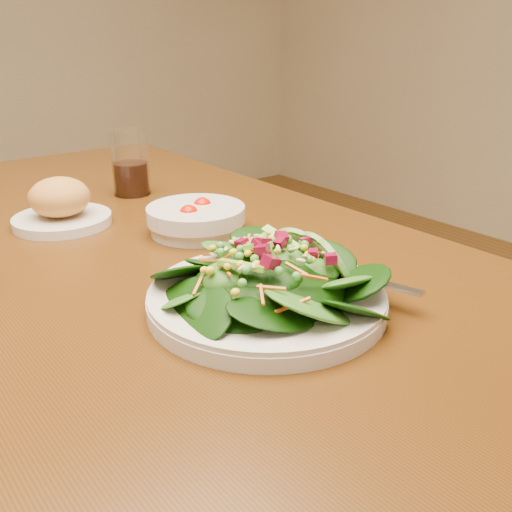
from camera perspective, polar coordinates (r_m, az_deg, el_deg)
name	(u,v)px	position (r m, az deg, el deg)	size (l,w,h in m)	color
dining_table	(99,309)	(0.92, -15.40, -5.14)	(0.90, 1.40, 0.75)	#46280A
salad_plate	(273,283)	(0.67, 1.73, -2.71)	(0.28, 0.28, 0.08)	silver
bread_plate	(61,206)	(1.00, -18.96, 4.76)	(0.16, 0.16, 0.08)	silver
tomato_bowl	(196,219)	(0.91, -6.01, 3.71)	(0.16, 0.16, 0.05)	silver
drinking_glass	(130,167)	(1.15, -12.44, 8.66)	(0.07, 0.07, 0.13)	silver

